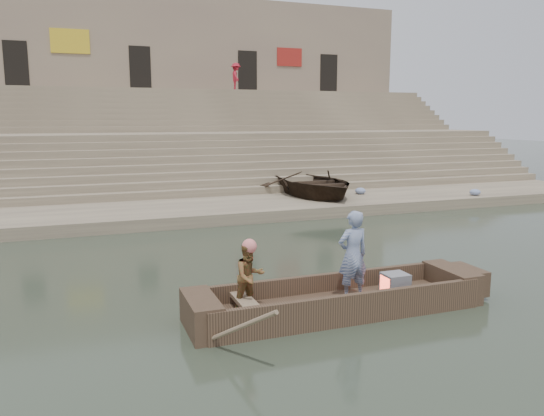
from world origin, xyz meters
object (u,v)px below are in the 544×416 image
standing_man (353,255)px  beached_rowboat (314,183)px  main_rowboat (337,307)px  rowing_man (250,277)px  television (395,284)px  pedestrian (236,77)px

standing_man → beached_rowboat: 11.86m
main_rowboat → rowing_man: size_ratio=4.14×
rowing_man → television: bearing=-16.4°
standing_man → television: 1.11m
main_rowboat → beached_rowboat: 12.04m
television → pedestrian: pedestrian is taller
main_rowboat → television: size_ratio=10.87×
main_rowboat → rowing_man: rowing_man is taller
television → rowing_man: bearing=177.1°
television → beached_rowboat: beached_rowboat is taller
rowing_man → beached_rowboat: (6.25, 10.95, 0.09)m
standing_man → beached_rowboat: size_ratio=0.33×
main_rowboat → television: television is taller
rowing_man → pedestrian: size_ratio=0.71×
beached_rowboat → main_rowboat: bearing=-115.3°
main_rowboat → beached_rowboat: beached_rowboat is taller
pedestrian → rowing_man: bearing=172.9°
beached_rowboat → pedestrian: size_ratio=2.95×
rowing_man → television: 2.90m
rowing_man → television: (2.87, -0.14, -0.40)m
standing_man → beached_rowboat: standing_man is taller
standing_man → rowing_man: (-1.96, 0.11, -0.23)m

